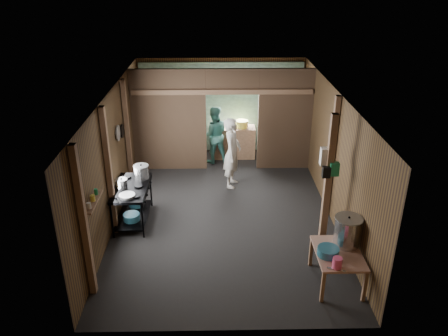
{
  "coord_description": "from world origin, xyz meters",
  "views": [
    {
      "loc": [
        -0.16,
        -8.46,
        4.93
      ],
      "look_at": [
        0.0,
        -0.2,
        1.1
      ],
      "focal_mm": 35.94,
      "sensor_mm": 36.0,
      "label": 1
    }
  ],
  "objects_px": {
    "prep_table": "(337,267)",
    "yellow_tub": "(242,124)",
    "gas_range": "(133,204)",
    "stove_pot_large": "(142,172)",
    "pink_bucket": "(337,263)",
    "cook": "(232,153)",
    "stock_pot": "(347,232)"
  },
  "relations": [
    {
      "from": "stock_pot",
      "to": "cook",
      "type": "distance_m",
      "value": 3.85
    },
    {
      "from": "gas_range",
      "to": "cook",
      "type": "height_order",
      "value": "cook"
    },
    {
      "from": "stove_pot_large",
      "to": "cook",
      "type": "height_order",
      "value": "cook"
    },
    {
      "from": "gas_range",
      "to": "stove_pot_large",
      "type": "bearing_deg",
      "value": 65.09
    },
    {
      "from": "gas_range",
      "to": "stock_pot",
      "type": "distance_m",
      "value": 4.31
    },
    {
      "from": "stove_pot_large",
      "to": "stock_pot",
      "type": "xyz_separation_m",
      "value": [
        3.72,
        -2.16,
        -0.1
      ]
    },
    {
      "from": "prep_table",
      "to": "yellow_tub",
      "type": "distance_m",
      "value": 5.58
    },
    {
      "from": "pink_bucket",
      "to": "yellow_tub",
      "type": "height_order",
      "value": "yellow_tub"
    },
    {
      "from": "stock_pot",
      "to": "yellow_tub",
      "type": "xyz_separation_m",
      "value": [
        -1.47,
        5.16,
        0.1
      ]
    },
    {
      "from": "stock_pot",
      "to": "yellow_tub",
      "type": "bearing_deg",
      "value": 105.92
    },
    {
      "from": "prep_table",
      "to": "gas_range",
      "type": "bearing_deg",
      "value": 151.34
    },
    {
      "from": "pink_bucket",
      "to": "gas_range",
      "type": "bearing_deg",
      "value": 145.82
    },
    {
      "from": "yellow_tub",
      "to": "stock_pot",
      "type": "bearing_deg",
      "value": -74.08
    },
    {
      "from": "prep_table",
      "to": "yellow_tub",
      "type": "bearing_deg",
      "value": 103.47
    },
    {
      "from": "gas_range",
      "to": "pink_bucket",
      "type": "xyz_separation_m",
      "value": [
        3.58,
        -2.43,
        0.29
      ]
    },
    {
      "from": "gas_range",
      "to": "cook",
      "type": "distance_m",
      "value": 2.68
    },
    {
      "from": "yellow_tub",
      "to": "cook",
      "type": "xyz_separation_m",
      "value": [
        -0.32,
        -1.75,
        -0.1
      ]
    },
    {
      "from": "prep_table",
      "to": "pink_bucket",
      "type": "relative_size",
      "value": 5.64
    },
    {
      "from": "stove_pot_large",
      "to": "gas_range",
      "type": "bearing_deg",
      "value": -114.91
    },
    {
      "from": "stove_pot_large",
      "to": "prep_table",
      "type": "bearing_deg",
      "value": -34.06
    },
    {
      "from": "stock_pot",
      "to": "yellow_tub",
      "type": "height_order",
      "value": "stock_pot"
    },
    {
      "from": "yellow_tub",
      "to": "cook",
      "type": "relative_size",
      "value": 0.2
    },
    {
      "from": "stove_pot_large",
      "to": "pink_bucket",
      "type": "distance_m",
      "value": 4.42
    },
    {
      "from": "stove_pot_large",
      "to": "yellow_tub",
      "type": "distance_m",
      "value": 3.75
    },
    {
      "from": "stove_pot_large",
      "to": "pink_bucket",
      "type": "height_order",
      "value": "stove_pot_large"
    },
    {
      "from": "prep_table",
      "to": "stock_pot",
      "type": "distance_m",
      "value": 0.62
    },
    {
      "from": "pink_bucket",
      "to": "yellow_tub",
      "type": "xyz_separation_m",
      "value": [
        -1.16,
        5.79,
        0.26
      ]
    },
    {
      "from": "yellow_tub",
      "to": "gas_range",
      "type": "bearing_deg",
      "value": -125.74
    },
    {
      "from": "gas_range",
      "to": "cook",
      "type": "bearing_deg",
      "value": 37.45
    },
    {
      "from": "gas_range",
      "to": "cook",
      "type": "xyz_separation_m",
      "value": [
        2.1,
        1.61,
        0.45
      ]
    },
    {
      "from": "pink_bucket",
      "to": "cook",
      "type": "relative_size",
      "value": 0.11
    },
    {
      "from": "prep_table",
      "to": "pink_bucket",
      "type": "height_order",
      "value": "pink_bucket"
    }
  ]
}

